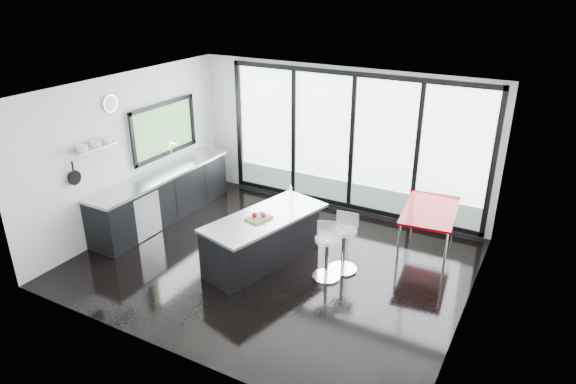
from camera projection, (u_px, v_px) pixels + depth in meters
The scene contains 11 objects.
floor at pixel (274, 261), 8.42m from camera, with size 6.00×5.00×0.00m, color black.
ceiling at pixel (272, 92), 7.31m from camera, with size 6.00×5.00×0.00m, color white.
wall_back at pixel (351, 149), 9.78m from camera, with size 6.00×0.09×2.80m.
wall_front at pixel (162, 255), 5.85m from camera, with size 6.00×0.00×2.80m, color silver.
wall_left at pixel (140, 140), 9.34m from camera, with size 0.26×5.00×2.80m.
wall_right at pixel (476, 226), 6.53m from camera, with size 0.00×5.00×2.80m, color silver.
counter_cabinets at pixel (163, 196), 9.74m from camera, with size 0.69×3.24×1.36m.
island at pixel (263, 238), 8.25m from camera, with size 1.36×2.23×1.10m.
bar_stool_near at pixel (327, 258), 7.84m from camera, with size 0.44×0.44×0.70m, color silver.
bar_stool_far at pixel (343, 250), 8.04m from camera, with size 0.46×0.46×0.73m, color silver.
red_table at pixel (428, 230), 8.61m from camera, with size 0.82×1.44×0.77m, color #7E0004.
Camera 1 is at (3.72, -6.26, 4.37)m, focal length 32.00 mm.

